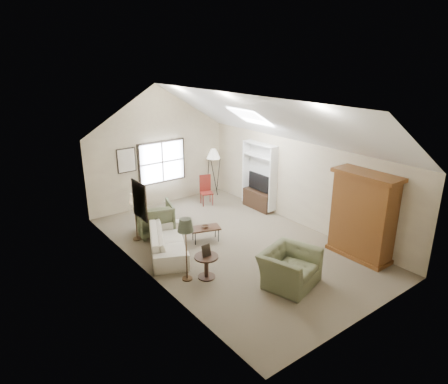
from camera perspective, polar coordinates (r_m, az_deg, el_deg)
room_shell at (r=9.83m, az=1.43°, el=9.37°), size 5.01×8.01×4.00m
window at (r=13.51m, az=-8.83°, el=4.27°), size 1.72×0.08×1.42m
skylight at (r=11.33m, az=3.79°, el=10.73°), size 0.80×1.20×0.52m
wall_art at (r=10.85m, az=-12.94°, el=1.80°), size 1.97×3.71×0.88m
armoire at (r=10.42m, az=19.23°, el=-3.22°), size 0.60×1.50×2.20m
tv_alcove at (r=12.97m, az=5.05°, el=2.42°), size 0.32×1.30×2.10m
media_console at (r=13.23m, az=4.88°, el=-1.12°), size 0.34×1.18×0.60m
tv_panel at (r=13.03m, az=4.96°, el=1.43°), size 0.05×0.90×0.55m
sofa at (r=10.42m, az=-8.04°, el=-6.98°), size 1.70×2.35×0.64m
armchair_near at (r=9.11m, az=9.33°, el=-10.62°), size 1.47×1.36×0.79m
armchair_far at (r=11.50m, az=-9.86°, el=-3.74°), size 1.23×1.24×0.91m
coffee_table at (r=10.99m, az=-2.65°, el=-6.04°), size 0.89×0.67×0.40m
bowl at (r=10.90m, az=-2.67°, el=-4.97°), size 0.24×0.24×0.05m
side_table at (r=9.28m, az=-2.52°, el=-10.62°), size 0.73×0.73×0.55m
side_chair at (r=13.48m, az=-2.51°, el=0.24°), size 0.50×0.50×1.00m
tripod_lamp at (r=14.43m, az=-1.51°, el=2.99°), size 0.65×0.65×1.70m
dark_lamp at (r=9.00m, az=-5.41°, el=-8.14°), size 0.49×0.49×1.53m
tan_lamp at (r=11.14m, az=-12.52°, el=-3.41°), size 0.36×0.36×1.37m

